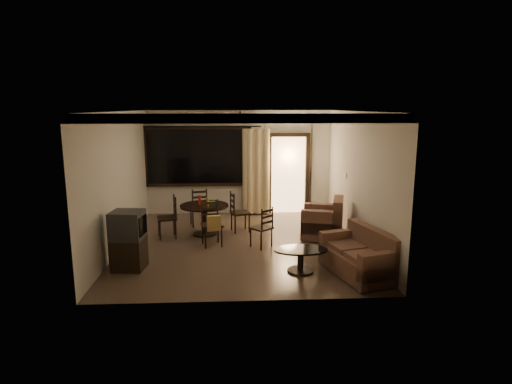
{
  "coord_description": "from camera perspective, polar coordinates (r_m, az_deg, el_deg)",
  "views": [
    {
      "loc": [
        -0.14,
        -8.78,
        2.89
      ],
      "look_at": [
        0.33,
        0.2,
        1.09
      ],
      "focal_mm": 30.0,
      "sensor_mm": 36.0,
      "label": 1
    }
  ],
  "objects": [
    {
      "name": "ground",
      "position": [
        9.25,
        -2.0,
        -6.92
      ],
      "size": [
        5.5,
        5.5,
        0.0
      ],
      "primitive_type": "plane",
      "color": "#7F6651",
      "rests_on": "ground"
    },
    {
      "name": "side_chair",
      "position": [
        8.97,
        0.75,
        -5.76
      ],
      "size": [
        0.54,
        0.54,
        0.87
      ],
      "rotation": [
        0.0,
        0.0,
        3.86
      ],
      "color": "black",
      "rests_on": "ground"
    },
    {
      "name": "dining_chair_west",
      "position": [
        9.8,
        -11.69,
        -4.37
      ],
      "size": [
        0.51,
        0.51,
        0.95
      ],
      "rotation": [
        0.0,
        0.0,
        -1.32
      ],
      "color": "black",
      "rests_on": "ground"
    },
    {
      "name": "dining_chair_east",
      "position": [
        10.08,
        -2.17,
        -3.7
      ],
      "size": [
        0.51,
        0.51,
        0.95
      ],
      "rotation": [
        0.0,
        0.0,
        1.82
      ],
      "color": "black",
      "rests_on": "ground"
    },
    {
      "name": "room_shell",
      "position": [
        10.63,
        0.97,
        5.58
      ],
      "size": [
        5.5,
        6.7,
        5.5
      ],
      "color": "beige",
      "rests_on": "ground"
    },
    {
      "name": "dining_chair_south",
      "position": [
        9.09,
        -5.89,
        -5.28
      ],
      "size": [
        0.51,
        0.55,
        0.95
      ],
      "rotation": [
        0.0,
        0.0,
        0.25
      ],
      "color": "black",
      "rests_on": "ground"
    },
    {
      "name": "sofa",
      "position": [
        7.77,
        13.81,
        -8.4
      ],
      "size": [
        1.16,
        1.63,
        0.79
      ],
      "rotation": [
        0.0,
        0.0,
        0.28
      ],
      "color": "#43231F",
      "rests_on": "ground"
    },
    {
      "name": "coffee_table",
      "position": [
        7.71,
        5.96,
        -8.55
      ],
      "size": [
        0.96,
        0.58,
        0.42
      ],
      "rotation": [
        0.0,
        0.0,
        -0.34
      ],
      "color": "black",
      "rests_on": "ground"
    },
    {
      "name": "tv_cabinet",
      "position": [
        8.06,
        -16.65,
        -6.16
      ],
      "size": [
        0.62,
        0.56,
        1.07
      ],
      "rotation": [
        0.0,
        0.0,
        -0.11
      ],
      "color": "black",
      "rests_on": "ground"
    },
    {
      "name": "dining_chair_north",
      "position": [
        10.66,
        -7.63,
        -2.96
      ],
      "size": [
        0.51,
        0.51,
        0.95
      ],
      "rotation": [
        0.0,
        0.0,
        3.39
      ],
      "color": "black",
      "rests_on": "ground"
    },
    {
      "name": "armchair",
      "position": [
        9.7,
        9.17,
        -3.93
      ],
      "size": [
        1.08,
        1.08,
        0.89
      ],
      "rotation": [
        0.0,
        0.0,
        -0.26
      ],
      "color": "#43231F",
      "rests_on": "ground"
    },
    {
      "name": "dining_table",
      "position": [
        9.84,
        -6.89,
        -2.55
      ],
      "size": [
        1.11,
        1.11,
        0.91
      ],
      "rotation": [
        0.0,
        0.0,
        0.25
      ],
      "color": "black",
      "rests_on": "ground"
    }
  ]
}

